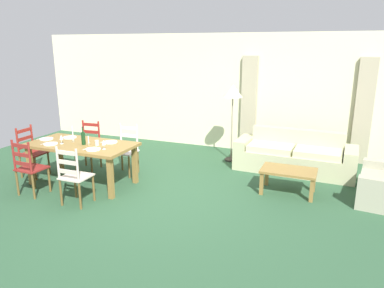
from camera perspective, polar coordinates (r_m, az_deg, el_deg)
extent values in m
cube|color=#2B5034|center=(6.19, -5.95, -8.03)|extent=(9.60, 9.60, 0.02)
cube|color=beige|center=(8.79, 3.99, 8.19)|extent=(9.60, 0.16, 2.70)
cube|color=tan|center=(8.48, 8.89, 6.07)|extent=(0.35, 0.08, 2.20)
cube|color=tan|center=(8.28, 25.31, 4.57)|extent=(0.35, 0.08, 2.20)
cube|color=olive|center=(6.71, -17.01, -0.13)|extent=(1.90, 0.96, 0.05)
cube|color=olive|center=(7.11, -24.06, -3.11)|extent=(0.08, 0.08, 0.70)
cube|color=olive|center=(6.03, -12.66, -5.26)|extent=(0.08, 0.08, 0.70)
cube|color=olive|center=(7.62, -20.01, -1.50)|extent=(0.08, 0.08, 0.70)
cube|color=olive|center=(6.63, -8.96, -3.18)|extent=(0.08, 0.08, 0.70)
cube|color=maroon|center=(6.61, -23.83, -3.52)|extent=(0.44, 0.42, 0.03)
cylinder|color=brown|center=(6.91, -23.60, -4.71)|extent=(0.04, 0.04, 0.43)
cylinder|color=brown|center=(6.66, -21.49, -5.23)|extent=(0.04, 0.04, 0.43)
cylinder|color=brown|center=(6.71, -25.72, -5.55)|extent=(0.04, 0.04, 0.43)
cylinder|color=brown|center=(6.45, -23.63, -6.13)|extent=(0.04, 0.04, 0.43)
cylinder|color=maroon|center=(6.56, -26.21, -1.52)|extent=(0.04, 0.04, 0.50)
cylinder|color=maroon|center=(6.30, -24.11, -1.94)|extent=(0.04, 0.04, 0.50)
cube|color=maroon|center=(6.46, -25.05, -2.83)|extent=(0.38, 0.04, 0.06)
cube|color=maroon|center=(6.42, -25.20, -1.56)|extent=(0.38, 0.04, 0.06)
cube|color=maroon|center=(6.38, -25.35, -0.27)|extent=(0.38, 0.04, 0.06)
cube|color=beige|center=(5.96, -17.71, -4.88)|extent=(0.42, 0.40, 0.03)
cylinder|color=brown|center=(6.27, -17.85, -6.13)|extent=(0.04, 0.04, 0.43)
cylinder|color=brown|center=(6.06, -15.19, -6.68)|extent=(0.04, 0.04, 0.43)
cylinder|color=brown|center=(6.04, -19.88, -7.17)|extent=(0.04, 0.04, 0.43)
cylinder|color=brown|center=(5.82, -17.18, -7.79)|extent=(0.04, 0.04, 0.43)
cylinder|color=beige|center=(5.87, -20.31, -2.72)|extent=(0.04, 0.04, 0.50)
cylinder|color=beige|center=(5.65, -17.57, -3.18)|extent=(0.04, 0.04, 0.50)
cube|color=beige|center=(5.80, -18.86, -4.17)|extent=(0.38, 0.03, 0.06)
cube|color=beige|center=(5.75, -18.99, -2.76)|extent=(0.38, 0.03, 0.06)
cube|color=beige|center=(5.71, -19.12, -1.32)|extent=(0.38, 0.03, 0.06)
cube|color=maroon|center=(7.56, -16.08, -0.54)|extent=(0.45, 0.43, 0.03)
cylinder|color=brown|center=(7.39, -15.51, -2.71)|extent=(0.04, 0.04, 0.43)
cylinder|color=brown|center=(7.59, -17.79, -2.42)|extent=(0.04, 0.04, 0.43)
cylinder|color=brown|center=(7.66, -14.14, -1.98)|extent=(0.04, 0.04, 0.43)
cylinder|color=brown|center=(7.85, -16.38, -1.72)|extent=(0.04, 0.04, 0.43)
cylinder|color=maroon|center=(7.54, -14.38, 1.60)|extent=(0.04, 0.04, 0.50)
cylinder|color=maroon|center=(7.73, -16.65, 1.78)|extent=(0.04, 0.04, 0.50)
cube|color=maroon|center=(7.66, -15.46, 0.75)|extent=(0.38, 0.05, 0.06)
cube|color=maroon|center=(7.63, -15.54, 1.84)|extent=(0.38, 0.05, 0.06)
cube|color=maroon|center=(7.59, -15.62, 2.94)|extent=(0.38, 0.05, 0.06)
cube|color=silver|center=(7.08, -10.48, -1.23)|extent=(0.43, 0.41, 0.03)
cylinder|color=brown|center=(6.92, -9.84, -3.58)|extent=(0.04, 0.04, 0.43)
cylinder|color=brown|center=(7.11, -12.34, -3.22)|extent=(0.04, 0.04, 0.43)
cylinder|color=brown|center=(7.20, -8.47, -2.78)|extent=(0.04, 0.04, 0.43)
cylinder|color=brown|center=(7.38, -10.92, -2.45)|extent=(0.04, 0.04, 0.43)
cylinder|color=silver|center=(7.07, -8.62, 1.02)|extent=(0.04, 0.04, 0.50)
cylinder|color=silver|center=(7.25, -11.11, 1.27)|extent=(0.04, 0.04, 0.50)
cube|color=silver|center=(7.19, -9.84, 0.14)|extent=(0.38, 0.03, 0.06)
cube|color=silver|center=(7.15, -9.89, 1.30)|extent=(0.38, 0.03, 0.06)
cube|color=silver|center=(7.12, -9.94, 2.47)|extent=(0.38, 0.03, 0.06)
cube|color=maroon|center=(7.49, -23.60, -1.38)|extent=(0.41, 0.43, 0.03)
cylinder|color=brown|center=(7.56, -21.55, -2.83)|extent=(0.04, 0.04, 0.43)
cylinder|color=brown|center=(7.32, -23.41, -3.62)|extent=(0.04, 0.04, 0.43)
cylinder|color=brown|center=(7.79, -23.43, -2.52)|extent=(0.04, 0.04, 0.43)
cylinder|color=brown|center=(7.55, -25.29, -3.27)|extent=(0.04, 0.04, 0.43)
cylinder|color=maroon|center=(7.66, -23.81, 0.99)|extent=(0.04, 0.04, 0.50)
cylinder|color=maroon|center=(7.42, -25.71, 0.34)|extent=(0.04, 0.04, 0.50)
cube|color=maroon|center=(7.57, -24.64, -0.28)|extent=(0.04, 0.38, 0.06)
cube|color=maroon|center=(7.54, -24.76, 0.82)|extent=(0.04, 0.38, 0.06)
cube|color=maroon|center=(7.50, -24.89, 1.93)|extent=(0.04, 0.38, 0.06)
cylinder|color=white|center=(6.81, -21.30, 0.01)|extent=(0.24, 0.24, 0.02)
cube|color=silver|center=(6.91, -22.20, 0.09)|extent=(0.02, 0.17, 0.01)
cylinder|color=white|center=(6.24, -15.24, -0.81)|extent=(0.24, 0.24, 0.02)
cube|color=silver|center=(6.33, -16.32, -0.71)|extent=(0.03, 0.17, 0.01)
cylinder|color=white|center=(7.16, -18.60, 0.99)|extent=(0.24, 0.24, 0.02)
cube|color=silver|center=(7.26, -19.50, 1.04)|extent=(0.03, 0.17, 0.01)
cylinder|color=white|center=(6.62, -12.65, 0.30)|extent=(0.24, 0.24, 0.02)
cube|color=silver|center=(6.71, -13.70, 0.37)|extent=(0.03, 0.17, 0.01)
cylinder|color=white|center=(7.21, -21.88, 0.76)|extent=(0.24, 0.24, 0.02)
cube|color=silver|center=(7.31, -22.72, 0.82)|extent=(0.02, 0.17, 0.01)
cylinder|color=#143819|center=(6.59, -16.69, 0.85)|extent=(0.07, 0.07, 0.22)
cylinder|color=#143819|center=(6.55, -16.79, 2.12)|extent=(0.02, 0.02, 0.08)
cylinder|color=black|center=(6.54, -16.82, 2.53)|extent=(0.03, 0.03, 0.02)
cylinder|color=white|center=(6.78, -19.75, 0.06)|extent=(0.06, 0.06, 0.01)
cylinder|color=white|center=(6.78, -19.78, 0.37)|extent=(0.01, 0.01, 0.07)
cone|color=white|center=(6.76, -19.84, 1.00)|extent=(0.06, 0.06, 0.08)
cylinder|color=white|center=(6.22, -13.64, -0.78)|extent=(0.06, 0.06, 0.01)
cylinder|color=white|center=(6.21, -13.66, -0.45)|extent=(0.01, 0.01, 0.07)
cone|color=white|center=(6.19, -13.70, 0.24)|extent=(0.06, 0.06, 0.08)
cylinder|color=beige|center=(6.49, -14.68, 0.19)|extent=(0.07, 0.07, 0.09)
cylinder|color=#998C66|center=(6.82, -18.12, 0.43)|extent=(0.05, 0.05, 0.04)
cylinder|color=white|center=(6.79, -18.22, 1.64)|extent=(0.02, 0.02, 0.26)
cylinder|color=#998C66|center=(6.54, -15.89, -0.01)|extent=(0.05, 0.05, 0.04)
cylinder|color=white|center=(6.52, -15.95, 0.68)|extent=(0.02, 0.02, 0.12)
cube|color=#B9B98D|center=(7.45, 15.66, -2.72)|extent=(1.83, 0.87, 0.40)
cube|color=#B9B98D|center=(7.68, 16.12, -0.66)|extent=(1.81, 0.27, 0.80)
cube|color=#B9B98D|center=(7.36, 23.56, -2.94)|extent=(0.27, 0.81, 0.58)
cube|color=#B9B98D|center=(7.62, 8.13, -1.18)|extent=(0.27, 0.81, 0.58)
cube|color=beige|center=(7.28, 19.23, -1.29)|extent=(0.88, 0.67, 0.12)
cube|color=beige|center=(7.40, 12.31, -0.51)|extent=(0.88, 0.67, 0.12)
cube|color=olive|center=(6.29, 14.95, -4.06)|extent=(0.90, 0.56, 0.04)
cube|color=olive|center=(6.21, 10.86, -6.15)|extent=(0.06, 0.06, 0.38)
cube|color=olive|center=(6.12, 18.26, -6.98)|extent=(0.06, 0.06, 0.38)
cube|color=olive|center=(6.63, 11.66, -4.78)|extent=(0.06, 0.06, 0.38)
cube|color=olive|center=(6.55, 18.57, -5.54)|extent=(0.06, 0.06, 0.38)
cylinder|color=#332D28|center=(7.98, 6.13, -2.43)|extent=(0.28, 0.28, 0.03)
cylinder|color=gray|center=(7.80, 6.27, 2.41)|extent=(0.03, 0.03, 1.35)
cone|color=beige|center=(7.66, 6.45, 8.29)|extent=(0.40, 0.40, 0.26)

